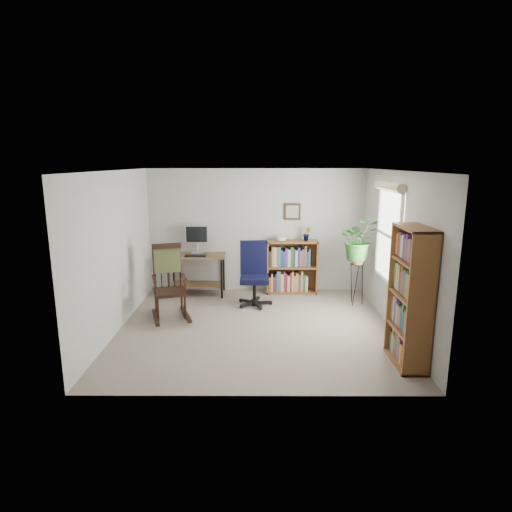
{
  "coord_description": "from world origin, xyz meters",
  "views": [
    {
      "loc": [
        0.03,
        -6.27,
        2.53
      ],
      "look_at": [
        0.0,
        0.4,
        1.05
      ],
      "focal_mm": 30.0,
      "sensor_mm": 36.0,
      "label": 1
    }
  ],
  "objects_px": {
    "desk": "(197,275)",
    "office_chair": "(254,274)",
    "tall_bookshelf": "(410,297)",
    "low_bookshelf": "(292,267)",
    "rocking_chair": "(169,282)"
  },
  "relations": [
    {
      "from": "low_bookshelf",
      "to": "tall_bookshelf",
      "type": "relative_size",
      "value": 0.59
    },
    {
      "from": "desk",
      "to": "office_chair",
      "type": "height_order",
      "value": "office_chair"
    },
    {
      "from": "low_bookshelf",
      "to": "tall_bookshelf",
      "type": "bearing_deg",
      "value": -67.88
    },
    {
      "from": "office_chair",
      "to": "low_bookshelf",
      "type": "xyz_separation_m",
      "value": [
        0.72,
        0.77,
        -0.06
      ]
    },
    {
      "from": "low_bookshelf",
      "to": "office_chair",
      "type": "bearing_deg",
      "value": -133.4
    },
    {
      "from": "rocking_chair",
      "to": "low_bookshelf",
      "type": "xyz_separation_m",
      "value": [
        2.1,
        1.42,
        -0.1
      ]
    },
    {
      "from": "rocking_chair",
      "to": "tall_bookshelf",
      "type": "height_order",
      "value": "tall_bookshelf"
    },
    {
      "from": "rocking_chair",
      "to": "tall_bookshelf",
      "type": "xyz_separation_m",
      "value": [
        3.33,
        -1.59,
        0.26
      ]
    },
    {
      "from": "desk",
      "to": "tall_bookshelf",
      "type": "relative_size",
      "value": 0.61
    },
    {
      "from": "desk",
      "to": "office_chair",
      "type": "bearing_deg",
      "value": -30.06
    },
    {
      "from": "rocking_chair",
      "to": "low_bookshelf",
      "type": "bearing_deg",
      "value": 17.08
    },
    {
      "from": "rocking_chair",
      "to": "tall_bookshelf",
      "type": "relative_size",
      "value": 0.7
    },
    {
      "from": "tall_bookshelf",
      "to": "low_bookshelf",
      "type": "bearing_deg",
      "value": 112.12
    },
    {
      "from": "low_bookshelf",
      "to": "tall_bookshelf",
      "type": "height_order",
      "value": "tall_bookshelf"
    },
    {
      "from": "desk",
      "to": "low_bookshelf",
      "type": "xyz_separation_m",
      "value": [
        1.84,
        0.12,
        0.13
      ]
    }
  ]
}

